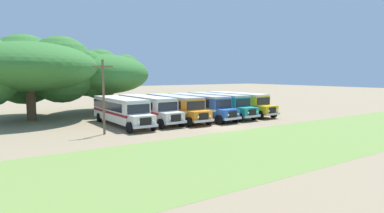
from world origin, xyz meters
TOP-DOWN VIEW (x-y plane):
  - ground_plane at (0.00, 0.00)m, footprint 220.00×220.00m
  - foreground_grass_strip at (0.00, -8.69)m, footprint 80.00×11.69m
  - parked_bus_slot_0 at (-7.88, 6.34)m, footprint 2.77×10.85m
  - parked_bus_slot_1 at (-4.67, 6.76)m, footprint 3.04×10.89m
  - parked_bus_slot_2 at (-1.48, 6.21)m, footprint 2.81×10.86m
  - parked_bus_slot_3 at (1.58, 5.85)m, footprint 3.22×10.92m
  - parked_bus_slot_4 at (4.73, 6.09)m, footprint 3.03×10.88m
  - parked_bus_slot_5 at (8.06, 6.19)m, footprint 3.03×10.89m
  - broad_shade_tree at (-5.25, 19.35)m, footprint 11.78×12.56m
  - secondary_tree at (-15.06, 16.42)m, footprint 16.18×16.15m
  - utility_pole at (-11.02, 2.21)m, footprint 1.80×0.20m

SIDE VIEW (x-z plane):
  - ground_plane at x=0.00m, z-range 0.00..0.00m
  - foreground_grass_strip at x=0.00m, z-range 0.00..0.01m
  - parked_bus_slot_0 at x=-7.88m, z-range 0.17..2.99m
  - parked_bus_slot_1 at x=-4.67m, z-range 0.17..2.99m
  - parked_bus_slot_2 at x=-1.48m, z-range 0.17..2.99m
  - parked_bus_slot_3 at x=1.58m, z-range 0.17..2.99m
  - parked_bus_slot_4 at x=4.73m, z-range 0.17..2.99m
  - parked_bus_slot_5 at x=8.06m, z-range 0.17..2.99m
  - utility_pole at x=-11.02m, z-range 0.24..6.73m
  - broad_shade_tree at x=-5.25m, z-range 0.84..9.74m
  - secondary_tree at x=-15.06m, z-range 0.78..10.96m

